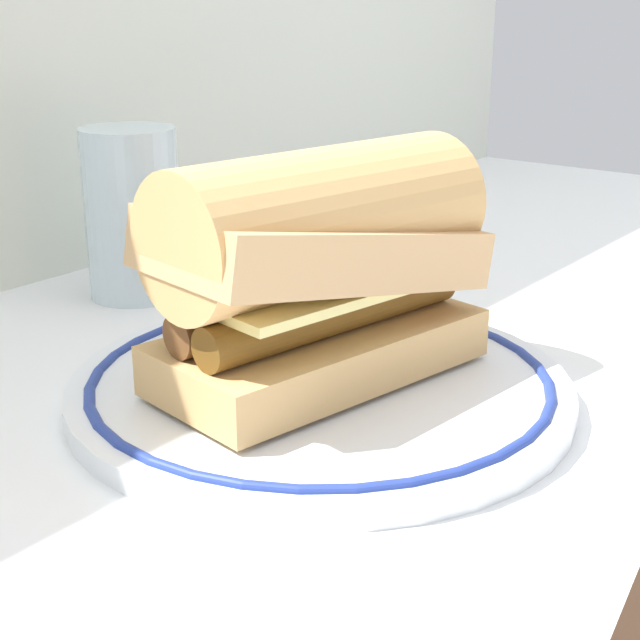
# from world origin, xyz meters

# --- Properties ---
(ground_plane) EXTENTS (1.50, 1.50, 0.00)m
(ground_plane) POSITION_xyz_m (0.00, 0.00, 0.00)
(ground_plane) COLOR white
(plate) EXTENTS (0.27, 0.27, 0.01)m
(plate) POSITION_xyz_m (0.01, 0.03, 0.01)
(plate) COLOR white
(plate) RESTS_ON ground_plane
(sausage_sandwich) EXTENTS (0.19, 0.11, 0.12)m
(sausage_sandwich) POSITION_xyz_m (0.01, 0.03, 0.08)
(sausage_sandwich) COLOR tan
(sausage_sandwich) RESTS_ON plate
(drinking_glass) EXTENTS (0.07, 0.07, 0.12)m
(drinking_glass) POSITION_xyz_m (0.08, 0.25, 0.05)
(drinking_glass) COLOR silver
(drinking_glass) RESTS_ON ground_plane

